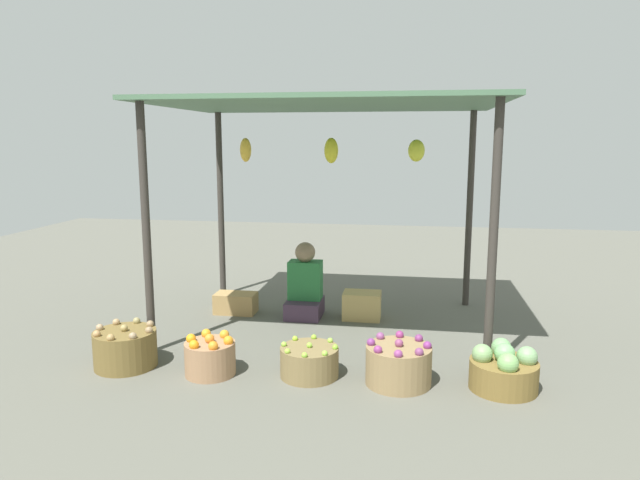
{
  "coord_description": "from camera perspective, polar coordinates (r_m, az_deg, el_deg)",
  "views": [
    {
      "loc": [
        0.79,
        -5.43,
        1.81
      ],
      "look_at": [
        0.0,
        -0.52,
        0.95
      ],
      "focal_mm": 32.19,
      "sensor_mm": 36.0,
      "label": 1
    }
  ],
  "objects": [
    {
      "name": "ground_plane",
      "position": [
        5.78,
        0.83,
        -8.44
      ],
      "size": [
        14.0,
        14.0,
        0.0
      ],
      "primitive_type": "plane",
      "color": "#5B5B50"
    },
    {
      "name": "market_stall_structure",
      "position": [
        5.49,
        0.93,
        11.79
      ],
      "size": [
        3.13,
        2.21,
        2.17
      ],
      "color": "#38332D",
      "rests_on": "ground"
    },
    {
      "name": "vendor_person",
      "position": [
        6.0,
        -1.51,
        -4.79
      ],
      "size": [
        0.36,
        0.44,
        0.78
      ],
      "color": "#422F43",
      "rests_on": "ground"
    },
    {
      "name": "basket_potatoes",
      "position": [
        4.99,
        -18.79,
        -10.14
      ],
      "size": [
        0.5,
        0.5,
        0.35
      ],
      "color": "brown",
      "rests_on": "ground"
    },
    {
      "name": "basket_oranges",
      "position": [
        4.66,
        -10.87,
        -11.34
      ],
      "size": [
        0.4,
        0.4,
        0.33
      ],
      "color": "#9D7552",
      "rests_on": "ground"
    },
    {
      "name": "basket_limes",
      "position": [
        4.56,
        -1.06,
        -11.98
      ],
      "size": [
        0.46,
        0.46,
        0.27
      ],
      "color": "olive",
      "rests_on": "ground"
    },
    {
      "name": "basket_purple_onions",
      "position": [
        4.45,
        7.81,
        -12.15
      ],
      "size": [
        0.49,
        0.49,
        0.35
      ],
      "color": "olive",
      "rests_on": "ground"
    },
    {
      "name": "basket_cabbages",
      "position": [
        4.53,
        17.79,
        -12.23
      ],
      "size": [
        0.5,
        0.5,
        0.35
      ],
      "color": "brown",
      "rests_on": "ground"
    },
    {
      "name": "wooden_crate_near_vendor",
      "position": [
        6.21,
        -8.37,
        -6.22
      ],
      "size": [
        0.43,
        0.26,
        0.21
      ],
      "primitive_type": "cube",
      "color": "#A5814C",
      "rests_on": "ground"
    },
    {
      "name": "wooden_crate_stacked_rear",
      "position": [
        5.95,
        4.19,
        -6.5
      ],
      "size": [
        0.38,
        0.28,
        0.28
      ],
      "primitive_type": "cube",
      "color": "tan",
      "rests_on": "ground"
    }
  ]
}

